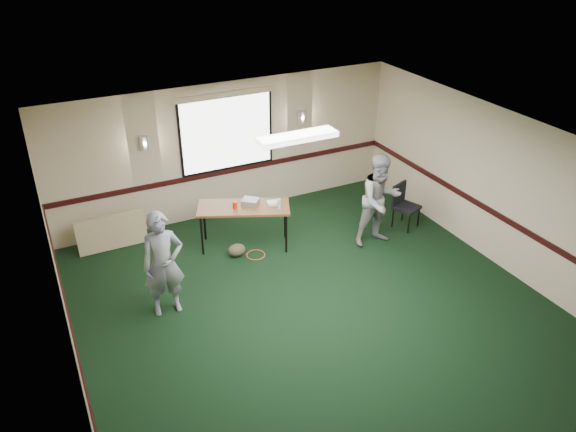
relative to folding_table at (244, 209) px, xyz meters
name	(u,v)px	position (x,y,z in m)	size (l,w,h in m)	color
ground	(326,322)	(0.25, -2.59, -0.76)	(8.00, 8.00, 0.00)	black
room_shell	(266,175)	(0.25, -0.47, 0.82)	(8.00, 8.02, 8.00)	#C5B68E
folding_table	(244,209)	(0.00, 0.00, 0.00)	(1.76, 1.26, 0.82)	brown
projector	(250,202)	(0.15, 0.04, 0.11)	(0.29, 0.24, 0.10)	gray
game_console	(273,203)	(0.51, -0.15, 0.09)	(0.20, 0.16, 0.05)	white
red_cup	(235,205)	(-0.16, 0.01, 0.12)	(0.09, 0.09, 0.13)	red
water_bottle	(279,204)	(0.53, -0.37, 0.16)	(0.06, 0.06, 0.20)	#92CEF0
duffel_bag	(237,250)	(-0.27, -0.26, -0.65)	(0.32, 0.24, 0.23)	#413C25
cable_coil	(256,255)	(0.04, -0.40, -0.75)	(0.34, 0.34, 0.02)	#D9521B
folded_table	(112,232)	(-2.20, 1.01, -0.44)	(1.24, 0.05, 0.64)	tan
conference_chair	(403,202)	(3.06, -0.66, -0.25)	(0.56, 0.57, 0.88)	black
person_left	(163,264)	(-1.80, -1.24, 0.10)	(0.62, 0.41, 1.71)	#39447D
person_right	(380,200)	(2.27, -0.97, 0.12)	(0.86, 0.67, 1.76)	#7694B7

